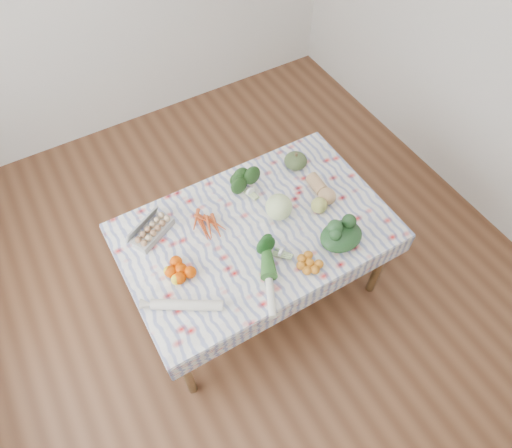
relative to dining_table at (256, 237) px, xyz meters
name	(u,v)px	position (x,y,z in m)	size (l,w,h in m)	color
ground	(256,287)	(0.00, 0.00, -0.68)	(4.50, 4.50, 0.00)	#57321E
dining_table	(256,237)	(0.00, 0.00, 0.00)	(1.60, 1.00, 0.75)	brown
tablecloth	(256,230)	(0.00, 0.00, 0.08)	(1.66, 1.06, 0.01)	white
egg_carton	(154,232)	(-0.56, 0.28, 0.12)	(0.28, 0.11, 0.07)	#A7A7A3
carrot_bunch	(208,225)	(-0.25, 0.17, 0.10)	(0.21, 0.20, 0.04)	#C54B1D
kale_bunch	(246,184)	(0.10, 0.30, 0.15)	(0.16, 0.14, 0.14)	#1D3E16
kabocha_squash	(296,161)	(0.50, 0.33, 0.14)	(0.16, 0.16, 0.10)	#42552D
cabbage	(279,207)	(0.18, 0.02, 0.17)	(0.17, 0.17, 0.17)	#C8DF94
butternut_squash	(322,188)	(0.51, 0.03, 0.14)	(0.11, 0.25, 0.11)	tan
orange_cluster	(181,269)	(-0.53, -0.05, 0.12)	(0.23, 0.23, 0.08)	#DF4700
broccoli	(274,247)	(0.01, -0.19, 0.14)	(0.15, 0.15, 0.11)	#164816
mandarin_cluster	(310,263)	(0.14, -0.38, 0.11)	(0.18, 0.18, 0.06)	orange
grapefruit	(319,205)	(0.42, -0.07, 0.14)	(0.10, 0.10, 0.10)	#BFC25B
spinach_bag	(341,236)	(0.39, -0.34, 0.14)	(0.27, 0.22, 0.12)	#183719
daikon	(187,305)	(-0.59, -0.26, 0.11)	(0.06, 0.06, 0.42)	silver
leek	(269,281)	(-0.12, -0.36, 0.11)	(0.05, 0.05, 0.44)	silver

